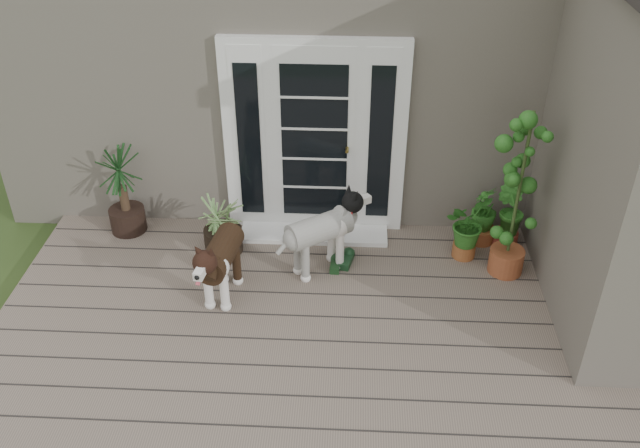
{
  "coord_description": "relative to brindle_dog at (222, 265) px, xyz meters",
  "views": [
    {
      "loc": [
        0.19,
        -3.81,
        4.41
      ],
      "look_at": [
        -0.1,
        1.75,
        0.7
      ],
      "focal_mm": 38.58,
      "sensor_mm": 36.0,
      "label": 1
    }
  ],
  "objects": [
    {
      "name": "herb_b",
      "position": [
        2.87,
        1.01,
        -0.11
      ],
      "size": [
        0.48,
        0.48,
        0.52
      ],
      "primitive_type": "imported",
      "rotation": [
        0.0,
        0.0,
        2.23
      ],
      "color": "#175318",
      "rests_on": "deck"
    },
    {
      "name": "herb_c",
      "position": [
        2.62,
        1.08,
        -0.11
      ],
      "size": [
        0.44,
        0.44,
        0.51
      ],
      "primitive_type": "imported",
      "rotation": [
        0.0,
        0.0,
        4.19
      ],
      "color": "#255418",
      "rests_on": "deck"
    },
    {
      "name": "clog_left",
      "position": [
        1.18,
        0.58,
        -0.32
      ],
      "size": [
        0.22,
        0.35,
        0.1
      ],
      "primitive_type": null,
      "rotation": [
        0.0,
        0.0,
        -0.22
      ],
      "color": "#16381D",
      "rests_on": "deck"
    },
    {
      "name": "deck",
      "position": [
        1.01,
        -0.92,
        -0.43
      ],
      "size": [
        6.2,
        4.6,
        0.12
      ],
      "primitive_type": "cube",
      "color": "#6B5B4C",
      "rests_on": "ground"
    },
    {
      "name": "clog_right",
      "position": [
        1.06,
        0.5,
        -0.32
      ],
      "size": [
        0.15,
        0.3,
        0.09
      ],
      "primitive_type": null,
      "rotation": [
        0.0,
        0.0,
        -0.06
      ],
      "color": "black",
      "rests_on": "deck"
    },
    {
      "name": "spider_plant",
      "position": [
        -0.13,
        0.75,
        -0.01
      ],
      "size": [
        0.8,
        0.8,
        0.71
      ],
      "primitive_type": null,
      "rotation": [
        0.0,
        0.0,
        -0.22
      ],
      "color": "#819B5F",
      "rests_on": "deck"
    },
    {
      "name": "yucca",
      "position": [
        -1.25,
        1.08,
        0.16
      ],
      "size": [
        0.95,
        0.95,
        1.06
      ],
      "primitive_type": null,
      "rotation": [
        0.0,
        0.0,
        -0.38
      ],
      "color": "black",
      "rests_on": "deck"
    },
    {
      "name": "white_dog",
      "position": [
        0.9,
        0.45,
        0.0
      ],
      "size": [
        0.94,
        0.82,
        0.74
      ],
      "primitive_type": null,
      "rotation": [
        0.0,
        0.0,
        -0.96
      ],
      "color": "beige",
      "rests_on": "deck"
    },
    {
      "name": "door_step",
      "position": [
        0.81,
        1.08,
        -0.34
      ],
      "size": [
        1.6,
        0.4,
        0.05
      ],
      "primitive_type": "cube",
      "color": "white",
      "rests_on": "deck"
    },
    {
      "name": "herb_a",
      "position": [
        2.4,
        0.77,
        -0.07
      ],
      "size": [
        0.62,
        0.62,
        0.59
      ],
      "primitive_type": "imported",
      "rotation": [
        0.0,
        0.0,
        1.13
      ],
      "color": "#235117",
      "rests_on": "deck"
    },
    {
      "name": "sapling",
      "position": [
        2.79,
        0.53,
        0.55
      ],
      "size": [
        0.68,
        0.68,
        1.83
      ],
      "primitive_type": null,
      "rotation": [
        0.0,
        0.0,
        0.32
      ],
      "color": "#275E1B",
      "rests_on": "deck"
    },
    {
      "name": "brindle_dog",
      "position": [
        0.0,
        0.0,
        0.0
      ],
      "size": [
        0.5,
        0.93,
        0.73
      ],
      "primitive_type": null,
      "rotation": [
        0.0,
        0.0,
        3.0
      ],
      "color": "#342113",
      "rests_on": "deck"
    },
    {
      "name": "door_unit",
      "position": [
        0.81,
        1.28,
        0.71
      ],
      "size": [
        1.9,
        0.14,
        2.15
      ],
      "primitive_type": "cube",
      "color": "white",
      "rests_on": "deck"
    },
    {
      "name": "house_main",
      "position": [
        1.01,
        3.33,
        1.06
      ],
      "size": [
        7.4,
        4.0,
        3.1
      ],
      "primitive_type": "cube",
      "color": "#665E54",
      "rests_on": "ground"
    }
  ]
}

